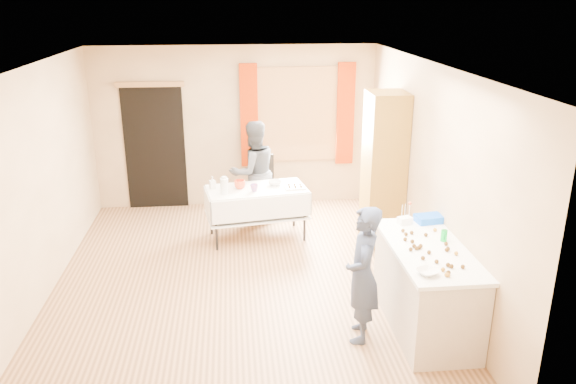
{
  "coord_description": "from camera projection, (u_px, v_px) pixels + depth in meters",
  "views": [
    {
      "loc": [
        -0.06,
        -6.18,
        3.31
      ],
      "look_at": [
        0.57,
        0.0,
        1.13
      ],
      "focal_mm": 35.0,
      "sensor_mm": 36.0,
      "label": 1
    }
  ],
  "objects": [
    {
      "name": "floor",
      "position": [
        242.0,
        281.0,
        6.9
      ],
      "size": [
        4.5,
        5.5,
        0.02
      ],
      "primitive_type": "cube",
      "color": "#9E7047",
      "rests_on": "ground"
    },
    {
      "name": "ceiling",
      "position": [
        235.0,
        65.0,
        6.04
      ],
      "size": [
        4.5,
        5.5,
        0.02
      ],
      "primitive_type": "cube",
      "color": "white",
      "rests_on": "floor"
    },
    {
      "name": "wall_back",
      "position": [
        236.0,
        127.0,
        9.06
      ],
      "size": [
        4.5,
        0.02,
        2.6
      ],
      "primitive_type": "cube",
      "color": "tan",
      "rests_on": "floor"
    },
    {
      "name": "wall_front",
      "position": [
        246.0,
        303.0,
        3.88
      ],
      "size": [
        4.5,
        0.02,
        2.6
      ],
      "primitive_type": "cube",
      "color": "tan",
      "rests_on": "floor"
    },
    {
      "name": "wall_left",
      "position": [
        36.0,
        186.0,
        6.25
      ],
      "size": [
        0.02,
        5.5,
        2.6
      ],
      "primitive_type": "cube",
      "color": "tan",
      "rests_on": "floor"
    },
    {
      "name": "wall_right",
      "position": [
        429.0,
        174.0,
        6.68
      ],
      "size": [
        0.02,
        5.5,
        2.6
      ],
      "primitive_type": "cube",
      "color": "tan",
      "rests_on": "floor"
    },
    {
      "name": "window_frame",
      "position": [
        297.0,
        114.0,
        9.05
      ],
      "size": [
        1.32,
        0.06,
        1.52
      ],
      "primitive_type": "cube",
      "color": "olive",
      "rests_on": "wall_back"
    },
    {
      "name": "window_pane",
      "position": [
        297.0,
        115.0,
        9.04
      ],
      "size": [
        1.2,
        0.02,
        1.4
      ],
      "primitive_type": "cube",
      "color": "white",
      "rests_on": "wall_back"
    },
    {
      "name": "curtain_left",
      "position": [
        249.0,
        116.0,
        8.93
      ],
      "size": [
        0.28,
        0.06,
        1.65
      ],
      "primitive_type": "cube",
      "color": "#9B2400",
      "rests_on": "wall_back"
    },
    {
      "name": "curtain_right",
      "position": [
        345.0,
        114.0,
        9.08
      ],
      "size": [
        0.28,
        0.06,
        1.65
      ],
      "primitive_type": "cube",
      "color": "#9B2400",
      "rests_on": "wall_back"
    },
    {
      "name": "doorway",
      "position": [
        155.0,
        148.0,
        9.01
      ],
      "size": [
        0.95,
        0.04,
        2.0
      ],
      "primitive_type": "cube",
      "color": "black",
      "rests_on": "floor"
    },
    {
      "name": "door_lintel",
      "position": [
        150.0,
        84.0,
        8.64
      ],
      "size": [
        1.05,
        0.06,
        0.08
      ],
      "primitive_type": "cube",
      "color": "olive",
      "rests_on": "wall_back"
    },
    {
      "name": "cabinet",
      "position": [
        384.0,
        170.0,
        7.67
      ],
      "size": [
        0.5,
        0.6,
        2.12
      ],
      "primitive_type": "cube",
      "color": "olive",
      "rests_on": "floor"
    },
    {
      "name": "counter",
      "position": [
        426.0,
        287.0,
        5.81
      ],
      "size": [
        0.76,
        1.6,
        0.91
      ],
      "color": "#B8AB9A",
      "rests_on": "floor"
    },
    {
      "name": "party_table",
      "position": [
        257.0,
        208.0,
        7.99
      ],
      "size": [
        1.51,
        0.94,
        0.75
      ],
      "rotation": [
        0.0,
        0.0,
        0.16
      ],
      "color": "black",
      "rests_on": "floor"
    },
    {
      "name": "chair",
      "position": [
        266.0,
        197.0,
        8.94
      ],
      "size": [
        0.49,
        0.49,
        0.93
      ],
      "rotation": [
        0.0,
        0.0,
        0.33
      ],
      "color": "black",
      "rests_on": "floor"
    },
    {
      "name": "girl",
      "position": [
        363.0,
        275.0,
        5.53
      ],
      "size": [
        0.66,
        0.56,
        1.42
      ],
      "primitive_type": "imported",
      "rotation": [
        0.0,
        0.0,
        -1.79
      ],
      "color": "#212B46",
      "rests_on": "floor"
    },
    {
      "name": "woman",
      "position": [
        253.0,
        172.0,
        8.48
      ],
      "size": [
        1.19,
        1.14,
        1.58
      ],
      "primitive_type": "imported",
      "rotation": [
        0.0,
        0.0,
        3.54
      ],
      "color": "black",
      "rests_on": "floor"
    },
    {
      "name": "soda_can",
      "position": [
        444.0,
        236.0,
        5.79
      ],
      "size": [
        0.08,
        0.08,
        0.12
      ],
      "primitive_type": "cylinder",
      "rotation": [
        0.0,
        0.0,
        -0.32
      ],
      "color": "#039F29",
      "rests_on": "counter"
    },
    {
      "name": "mixing_bowl",
      "position": [
        427.0,
        272.0,
        5.1
      ],
      "size": [
        0.33,
        0.33,
        0.05
      ],
      "primitive_type": "imported",
      "rotation": [
        0.0,
        0.0,
        0.39
      ],
      "color": "white",
      "rests_on": "counter"
    },
    {
      "name": "foam_block",
      "position": [
        405.0,
        221.0,
        6.23
      ],
      "size": [
        0.17,
        0.14,
        0.08
      ],
      "primitive_type": "cube",
      "rotation": [
        0.0,
        0.0,
        0.29
      ],
      "color": "white",
      "rests_on": "counter"
    },
    {
      "name": "blue_basket",
      "position": [
        429.0,
        219.0,
        6.28
      ],
      "size": [
        0.33,
        0.24,
        0.08
      ],
      "primitive_type": "cube",
      "rotation": [
        0.0,
        0.0,
        0.15
      ],
      "color": "blue",
      "rests_on": "counter"
    },
    {
      "name": "pitcher",
      "position": [
        224.0,
        186.0,
        7.64
      ],
      "size": [
        0.12,
        0.12,
        0.22
      ],
      "primitive_type": "cylinder",
      "rotation": [
        0.0,
        0.0,
        -0.08
      ],
      "color": "silver",
      "rests_on": "party_table"
    },
    {
      "name": "cup_red",
      "position": [
        240.0,
        184.0,
        7.86
      ],
      "size": [
        0.22,
        0.22,
        0.12
      ],
      "primitive_type": "imported",
      "rotation": [
        0.0,
        0.0,
        0.19
      ],
      "color": "#D0421F",
      "rests_on": "party_table"
    },
    {
      "name": "cup_rainbow",
      "position": [
        254.0,
        188.0,
        7.75
      ],
      "size": [
        0.11,
        0.11,
        0.1
      ],
      "primitive_type": "imported",
      "rotation": [
        0.0,
        0.0,
        -0.02
      ],
      "color": "red",
      "rests_on": "party_table"
    },
    {
      "name": "small_bowl",
      "position": [
        275.0,
        183.0,
        8.02
      ],
      "size": [
        0.28,
        0.28,
        0.06
      ],
      "primitive_type": "imported",
      "rotation": [
        0.0,
        0.0,
        0.23
      ],
      "color": "white",
      "rests_on": "party_table"
    },
    {
      "name": "pastry_tray",
      "position": [
        295.0,
        187.0,
        7.9
      ],
      "size": [
        0.3,
        0.23,
        0.02
      ],
      "primitive_type": "cube",
      "rotation": [
        0.0,
        0.0,
        0.1
      ],
      "color": "white",
      "rests_on": "party_table"
    },
    {
      "name": "bottle",
      "position": [
        212.0,
        183.0,
        7.86
      ],
      "size": [
        0.13,
        0.13,
        0.17
      ],
      "primitive_type": "imported",
      "rotation": [
        0.0,
        0.0,
        0.34
      ],
      "color": "white",
      "rests_on": "party_table"
    },
    {
      "name": "cake_balls",
      "position": [
        431.0,
        251.0,
        5.54
      ],
      "size": [
        0.46,
        1.07,
        0.04
      ],
      "color": "#3F2314",
      "rests_on": "counter"
    }
  ]
}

